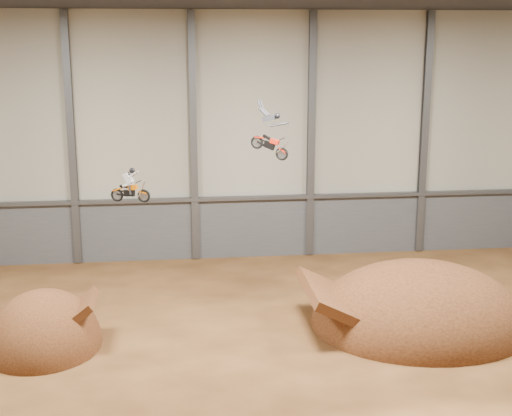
# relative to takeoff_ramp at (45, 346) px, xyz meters

# --- Properties ---
(floor) EXTENTS (40.00, 40.00, 0.00)m
(floor) POSITION_rel_takeoff_ramp_xyz_m (10.02, -3.47, 0.00)
(floor) COLOR #472913
(floor) RESTS_ON ground
(back_wall) EXTENTS (40.00, 0.10, 14.00)m
(back_wall) POSITION_rel_takeoff_ramp_xyz_m (10.02, 11.53, 7.00)
(back_wall) COLOR #A4A191
(back_wall) RESTS_ON ground
(lower_band_back) EXTENTS (39.80, 0.18, 3.50)m
(lower_band_back) POSITION_rel_takeoff_ramp_xyz_m (10.02, 11.43, 1.75)
(lower_band_back) COLOR #4A4C51
(lower_band_back) RESTS_ON ground
(steel_rail) EXTENTS (39.80, 0.35, 0.20)m
(steel_rail) POSITION_rel_takeoff_ramp_xyz_m (10.02, 11.28, 3.55)
(steel_rail) COLOR #47494F
(steel_rail) RESTS_ON lower_band_back
(steel_column_1) EXTENTS (0.40, 0.36, 13.90)m
(steel_column_1) POSITION_rel_takeoff_ramp_xyz_m (0.02, 11.33, 7.00)
(steel_column_1) COLOR #47494F
(steel_column_1) RESTS_ON ground
(steel_column_2) EXTENTS (0.40, 0.36, 13.90)m
(steel_column_2) POSITION_rel_takeoff_ramp_xyz_m (6.69, 11.33, 7.00)
(steel_column_2) COLOR #47494F
(steel_column_2) RESTS_ON ground
(steel_column_3) EXTENTS (0.40, 0.36, 13.90)m
(steel_column_3) POSITION_rel_takeoff_ramp_xyz_m (13.36, 11.33, 7.00)
(steel_column_3) COLOR #47494F
(steel_column_3) RESTS_ON ground
(steel_column_4) EXTENTS (0.40, 0.36, 13.90)m
(steel_column_4) POSITION_rel_takeoff_ramp_xyz_m (20.02, 11.33, 7.00)
(steel_column_4) COLOR #47494F
(steel_column_4) RESTS_ON ground
(takeoff_ramp) EXTENTS (4.74, 5.47, 4.74)m
(takeoff_ramp) POSITION_rel_takeoff_ramp_xyz_m (0.00, 0.00, 0.00)
(takeoff_ramp) COLOR #3C1E0F
(takeoff_ramp) RESTS_ON ground
(landing_ramp) EXTENTS (9.71, 8.59, 5.60)m
(landing_ramp) POSITION_rel_takeoff_ramp_xyz_m (16.28, 0.42, 0.00)
(landing_ramp) COLOR #3C1E0F
(landing_ramp) RESTS_ON ground
(fmx_rider_a) EXTENTS (1.94, 1.26, 1.65)m
(fmx_rider_a) POSITION_rel_takeoff_ramp_xyz_m (3.67, 1.96, 6.44)
(fmx_rider_a) COLOR #D05E00
(fmx_rider_b) EXTENTS (2.90, 2.06, 2.75)m
(fmx_rider_b) POSITION_rel_takeoff_ramp_xyz_m (9.58, 1.85, 8.65)
(fmx_rider_b) COLOR #B41D0E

